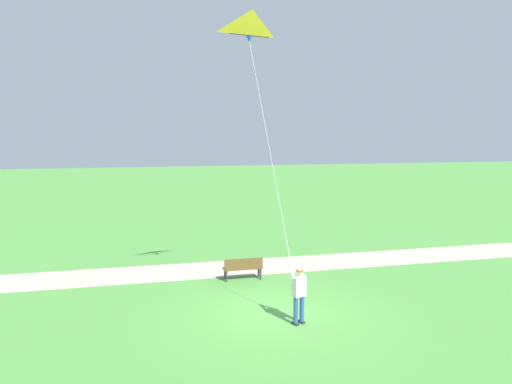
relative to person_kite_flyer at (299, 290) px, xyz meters
name	(u,v)px	position (x,y,z in m)	size (l,w,h in m)	color
ground_plane	(277,314)	(0.90, 0.42, -1.05)	(120.00, 120.00, 0.00)	#4C8E3D
walkway_path	(199,270)	(6.23, 2.42, -1.04)	(2.40, 32.00, 0.02)	#ADA393
person_kite_flyer	(299,290)	(0.00, 0.00, 0.00)	(0.63, 0.50, 1.83)	#232328
flying_kite	(252,27)	(2.15, 0.98, 7.96)	(2.27, 1.63, 7.76)	yellow
park_bench_near_walkway	(243,267)	(4.61, 0.87, -0.54)	(0.49, 1.51, 0.88)	brown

